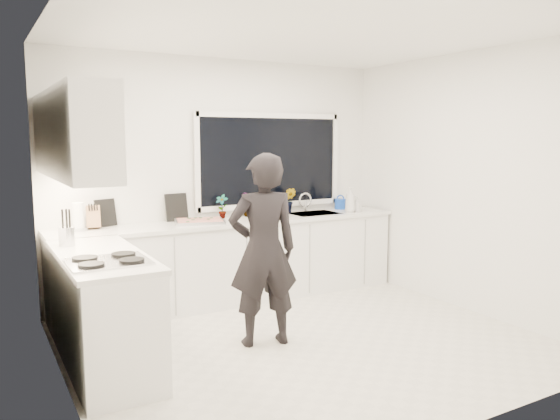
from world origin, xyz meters
TOP-DOWN VIEW (x-y plane):
  - floor at (0.00, 0.00)m, footprint 4.00×3.50m
  - wall_back at (0.00, 1.76)m, footprint 4.00×0.02m
  - wall_left at (-2.01, 0.00)m, footprint 0.02×3.50m
  - wall_right at (2.01, 0.00)m, footprint 0.02×3.50m
  - ceiling at (0.00, 0.00)m, footprint 4.00×3.50m
  - window at (0.60, 1.73)m, footprint 1.80×0.02m
  - base_cabinets_back at (0.00, 1.45)m, footprint 3.92×0.58m
  - base_cabinets_left at (-1.67, 0.35)m, footprint 0.58×1.60m
  - countertop_back at (0.00, 1.44)m, footprint 3.94×0.62m
  - countertop_left at (-1.67, 0.35)m, footprint 0.62×1.60m
  - upper_cabinets at (-1.79, 0.70)m, footprint 0.34×2.10m
  - sink at (1.05, 1.45)m, footprint 0.58×0.42m
  - faucet at (1.05, 1.65)m, footprint 0.03×0.03m
  - stovetop at (-1.69, -0.00)m, footprint 0.56×0.48m
  - person at (-0.34, 0.15)m, footprint 0.69×0.52m
  - pizza_tray at (-0.43, 1.42)m, footprint 0.59×0.49m
  - pizza at (-0.43, 1.42)m, footprint 0.53×0.44m
  - watering_can at (1.55, 1.61)m, footprint 0.16×0.16m
  - paper_towel_roll at (-1.63, 1.55)m, footprint 0.12×0.12m
  - knife_block at (-1.48, 1.59)m, footprint 0.14×0.11m
  - utensil_crock at (-1.85, 0.80)m, footprint 0.16×0.16m
  - picture_frame_large at (-1.34, 1.69)m, footprint 0.22×0.09m
  - picture_frame_small at (-0.58, 1.69)m, footprint 0.25×0.04m
  - herb_plants at (0.45, 1.61)m, footprint 1.06×0.36m
  - soap_bottles at (1.50, 1.30)m, footprint 0.22×0.13m

SIDE VIEW (x-z plane):
  - floor at x=0.00m, z-range -0.02..0.00m
  - base_cabinets_back at x=0.00m, z-range 0.00..0.88m
  - base_cabinets_left at x=-1.67m, z-range 0.00..0.88m
  - person at x=-0.34m, z-range 0.00..1.69m
  - sink at x=1.05m, z-range 0.80..0.94m
  - countertop_back at x=0.00m, z-range 0.88..0.92m
  - countertop_left at x=-1.67m, z-range 0.88..0.92m
  - stovetop at x=-1.69m, z-range 0.92..0.95m
  - pizza_tray at x=-0.43m, z-range 0.92..0.95m
  - pizza at x=-0.43m, z-range 0.95..0.96m
  - watering_can at x=1.55m, z-range 0.92..1.05m
  - utensil_crock at x=-1.85m, z-range 0.92..1.08m
  - faucet at x=1.05m, z-range 0.92..1.14m
  - knife_block at x=-1.48m, z-range 0.92..1.14m
  - paper_towel_roll at x=-1.63m, z-range 0.92..1.18m
  - picture_frame_large at x=-1.34m, z-range 0.92..1.20m
  - soap_bottles at x=1.50m, z-range 0.91..1.22m
  - herb_plants at x=0.45m, z-range 0.92..1.22m
  - picture_frame_small at x=-0.58m, z-range 0.92..1.22m
  - wall_back at x=0.00m, z-range 0.00..2.70m
  - wall_left at x=-2.01m, z-range 0.00..2.70m
  - wall_right at x=2.01m, z-range 0.00..2.70m
  - window at x=0.60m, z-range 1.05..2.05m
  - upper_cabinets at x=-1.79m, z-range 1.50..2.20m
  - ceiling at x=0.00m, z-range 2.70..2.72m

